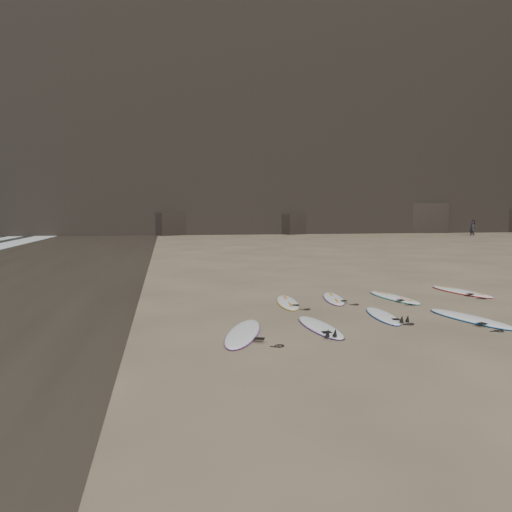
{
  "coord_description": "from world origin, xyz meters",
  "views": [
    {
      "loc": [
        -6.16,
        -11.48,
        2.76
      ],
      "look_at": [
        -3.72,
        1.98,
        1.5
      ],
      "focal_mm": 35.0,
      "sensor_mm": 36.0,
      "label": 1
    }
  ],
  "objects_px": {
    "surfboard_7": "(394,297)",
    "surfboard_8": "(461,291)",
    "person_a": "(472,229)",
    "surfboard_5": "(288,302)",
    "surfboard_1": "(320,327)",
    "surfboard_2": "(383,315)",
    "surfboard_3": "(470,318)",
    "surfboard_6": "(334,298)",
    "person_b": "(474,227)",
    "surfboard_0": "(243,333)"
  },
  "relations": [
    {
      "from": "surfboard_7",
      "to": "surfboard_8",
      "type": "xyz_separation_m",
      "value": [
        2.71,
        0.63,
        0.0
      ]
    },
    {
      "from": "person_a",
      "to": "surfboard_5",
      "type": "bearing_deg",
      "value": -67.91
    },
    {
      "from": "surfboard_1",
      "to": "surfboard_7",
      "type": "relative_size",
      "value": 0.97
    },
    {
      "from": "surfboard_8",
      "to": "person_a",
      "type": "bearing_deg",
      "value": 44.19
    },
    {
      "from": "surfboard_2",
      "to": "surfboard_5",
      "type": "relative_size",
      "value": 0.94
    },
    {
      "from": "surfboard_1",
      "to": "surfboard_3",
      "type": "distance_m",
      "value": 4.01
    },
    {
      "from": "surfboard_6",
      "to": "surfboard_3",
      "type": "bearing_deg",
      "value": -43.93
    },
    {
      "from": "surfboard_5",
      "to": "person_b",
      "type": "relative_size",
      "value": 1.4
    },
    {
      "from": "surfboard_0",
      "to": "surfboard_5",
      "type": "xyz_separation_m",
      "value": [
        1.87,
        3.44,
        -0.01
      ]
    },
    {
      "from": "surfboard_5",
      "to": "surfboard_8",
      "type": "relative_size",
      "value": 0.9
    },
    {
      "from": "surfboard_1",
      "to": "person_b",
      "type": "xyz_separation_m",
      "value": [
        30.24,
        39.2,
        0.79
      ]
    },
    {
      "from": "surfboard_0",
      "to": "surfboard_2",
      "type": "height_order",
      "value": "surfboard_0"
    },
    {
      "from": "surfboard_8",
      "to": "person_b",
      "type": "bearing_deg",
      "value": 44.04
    },
    {
      "from": "surfboard_2",
      "to": "person_a",
      "type": "relative_size",
      "value": 1.4
    },
    {
      "from": "surfboard_1",
      "to": "surfboard_5",
      "type": "height_order",
      "value": "surfboard_1"
    },
    {
      "from": "surfboard_6",
      "to": "person_b",
      "type": "relative_size",
      "value": 1.34
    },
    {
      "from": "surfboard_1",
      "to": "surfboard_5",
      "type": "bearing_deg",
      "value": 85.32
    },
    {
      "from": "surfboard_2",
      "to": "surfboard_6",
      "type": "relative_size",
      "value": 0.99
    },
    {
      "from": "surfboard_3",
      "to": "surfboard_0",
      "type": "bearing_deg",
      "value": 170.26
    },
    {
      "from": "surfboard_1",
      "to": "person_a",
      "type": "relative_size",
      "value": 1.52
    },
    {
      "from": "surfboard_3",
      "to": "surfboard_6",
      "type": "relative_size",
      "value": 1.18
    },
    {
      "from": "surfboard_2",
      "to": "person_a",
      "type": "xyz_separation_m",
      "value": [
        26.34,
        35.67,
        0.75
      ]
    },
    {
      "from": "surfboard_5",
      "to": "person_b",
      "type": "height_order",
      "value": "person_b"
    },
    {
      "from": "surfboard_2",
      "to": "surfboard_7",
      "type": "bearing_deg",
      "value": 64.66
    },
    {
      "from": "surfboard_7",
      "to": "person_a",
      "type": "height_order",
      "value": "person_a"
    },
    {
      "from": "surfboard_0",
      "to": "surfboard_5",
      "type": "distance_m",
      "value": 3.92
    },
    {
      "from": "surfboard_2",
      "to": "surfboard_7",
      "type": "height_order",
      "value": "surfboard_7"
    },
    {
      "from": "surfboard_5",
      "to": "person_a",
      "type": "distance_m",
      "value": 43.81
    },
    {
      "from": "surfboard_5",
      "to": "surfboard_2",
      "type": "bearing_deg",
      "value": -42.4
    },
    {
      "from": "surfboard_2",
      "to": "surfboard_3",
      "type": "relative_size",
      "value": 0.84
    },
    {
      "from": "surfboard_7",
      "to": "surfboard_8",
      "type": "height_order",
      "value": "surfboard_8"
    },
    {
      "from": "surfboard_6",
      "to": "surfboard_7",
      "type": "bearing_deg",
      "value": 5.7
    },
    {
      "from": "surfboard_5",
      "to": "surfboard_1",
      "type": "bearing_deg",
      "value": -83.92
    },
    {
      "from": "surfboard_1",
      "to": "surfboard_2",
      "type": "height_order",
      "value": "surfboard_1"
    },
    {
      "from": "surfboard_5",
      "to": "surfboard_7",
      "type": "relative_size",
      "value": 0.95
    },
    {
      "from": "surfboard_1",
      "to": "surfboard_7",
      "type": "xyz_separation_m",
      "value": [
        3.49,
        3.38,
        0.0
      ]
    },
    {
      "from": "surfboard_2",
      "to": "surfboard_8",
      "type": "distance_m",
      "value": 5.23
    },
    {
      "from": "surfboard_3",
      "to": "person_a",
      "type": "bearing_deg",
      "value": 42.15
    },
    {
      "from": "surfboard_3",
      "to": "surfboard_7",
      "type": "xyz_separation_m",
      "value": [
        -0.51,
        3.21,
        -0.0
      ]
    },
    {
      "from": "person_a",
      "to": "surfboard_6",
      "type": "bearing_deg",
      "value": -66.63
    },
    {
      "from": "surfboard_0",
      "to": "surfboard_2",
      "type": "relative_size",
      "value": 1.21
    },
    {
      "from": "surfboard_8",
      "to": "person_a",
      "type": "xyz_separation_m",
      "value": [
        22.13,
        32.58,
        0.74
      ]
    },
    {
      "from": "surfboard_2",
      "to": "person_b",
      "type": "bearing_deg",
      "value": 59.56
    },
    {
      "from": "surfboard_5",
      "to": "person_b",
      "type": "distance_m",
      "value": 47.04
    },
    {
      "from": "surfboard_2",
      "to": "person_b",
      "type": "distance_m",
      "value": 47.59
    },
    {
      "from": "surfboard_1",
      "to": "person_b",
      "type": "relative_size",
      "value": 1.42
    },
    {
      "from": "surfboard_1",
      "to": "surfboard_0",
      "type": "bearing_deg",
      "value": -176.0
    },
    {
      "from": "person_b",
      "to": "surfboard_7",
      "type": "bearing_deg",
      "value": -136.17
    },
    {
      "from": "surfboard_2",
      "to": "person_a",
      "type": "distance_m",
      "value": 44.35
    },
    {
      "from": "surfboard_8",
      "to": "person_a",
      "type": "relative_size",
      "value": 1.66
    }
  ]
}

